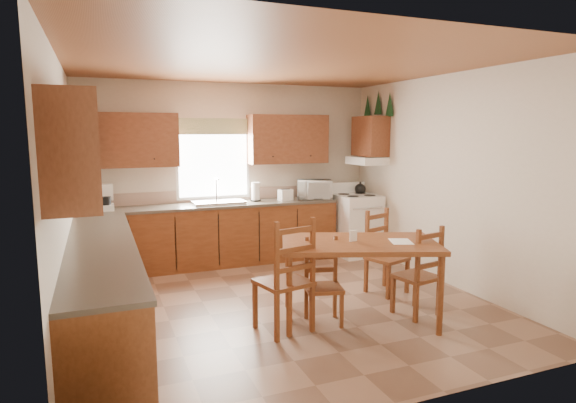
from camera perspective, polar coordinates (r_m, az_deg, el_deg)
name	(u,v)px	position (r m, az deg, el deg)	size (l,w,h in m)	color
floor	(286,304)	(5.67, -0.29, -12.07)	(4.50, 4.50, 0.00)	#8B674F
ceiling	(285,63)	(5.37, -0.31, 16.07)	(4.50, 4.50, 0.00)	brown
wall_left	(63,198)	(5.00, -25.08, 0.34)	(4.50, 4.50, 0.00)	beige
wall_right	(448,181)	(6.52, 18.46, 2.37)	(4.50, 4.50, 0.00)	beige
wall_back	(232,172)	(7.48, -6.62, 3.46)	(4.50, 4.50, 0.00)	beige
wall_front	(406,224)	(3.38, 13.78, -2.57)	(4.50, 4.50, 0.00)	beige
lower_cab_back	(214,236)	(7.24, -8.75, -4.04)	(3.75, 0.60, 0.88)	brown
lower_cab_left	(103,292)	(5.04, -21.07, -10.00)	(0.60, 3.60, 0.88)	brown
counter_back	(213,205)	(7.16, -8.83, -0.44)	(3.75, 0.63, 0.04)	#50473C
counter_left	(100,246)	(4.92, -21.35, -4.90)	(0.63, 3.60, 0.04)	#50473C
backsplash	(209,195)	(7.42, -9.36, 0.72)	(3.75, 0.01, 0.18)	gray
upper_cab_back_left	(126,140)	(7.05, -18.66, 6.90)	(1.41, 0.33, 0.75)	brown
upper_cab_back_right	(288,139)	(7.57, 0.01, 7.39)	(1.25, 0.33, 0.75)	brown
upper_cab_left	(79,145)	(4.80, -23.57, 6.19)	(0.33, 3.60, 0.75)	brown
upper_cab_stove	(370,136)	(7.73, 9.72, 7.63)	(0.33, 0.62, 0.62)	brown
range_hood	(367,161)	(7.72, 9.33, 4.81)	(0.44, 0.62, 0.12)	white
window_frame	(213,160)	(7.37, -8.85, 4.90)	(1.13, 0.02, 1.18)	white
window_pane	(213,160)	(7.36, -8.84, 4.90)	(1.05, 0.01, 1.10)	white
window_valance	(213,126)	(7.33, -8.88, 8.79)	(1.19, 0.01, 0.24)	#507538
sink_basin	(218,202)	(7.17, -8.26, -0.09)	(0.75, 0.45, 0.04)	silver
pine_decal_a	(390,104)	(7.54, 11.96, 11.21)	(0.22, 0.22, 0.36)	#183F1E
pine_decal_b	(378,103)	(7.81, 10.64, 11.43)	(0.22, 0.22, 0.36)	#183F1E
pine_decal_c	(367,106)	(8.08, 9.40, 11.07)	(0.22, 0.22, 0.36)	#183F1E
stove	(356,226)	(7.80, 8.06, -2.84)	(0.64, 0.66, 0.96)	white
coffeemaker	(106,199)	(6.92, -20.80, 0.25)	(0.18, 0.21, 0.30)	white
paper_towel	(256,192)	(7.35, -3.87, 1.16)	(0.12, 0.12, 0.29)	white
toaster	(285,195)	(7.42, -0.30, 0.79)	(0.21, 0.13, 0.17)	white
microwave	(314,189)	(7.61, 3.15, 1.45)	(0.49, 0.36, 0.30)	white
dining_table	(359,281)	(5.15, 8.36, -9.31)	(1.59, 0.91, 0.85)	brown
chair_near_left	(283,275)	(4.81, -0.55, -8.66)	(0.48, 0.46, 1.14)	brown
chair_near_right	(417,271)	(5.41, 15.01, -7.91)	(0.41, 0.39, 0.98)	brown
chair_far_left	(324,282)	(5.02, 4.24, -9.50)	(0.37, 0.35, 0.88)	brown
chair_far_right	(387,253)	(6.04, 11.68, -5.94)	(0.42, 0.40, 1.01)	brown
table_paper	(401,241)	(5.10, 13.23, -4.63)	(0.21, 0.28, 0.00)	white
table_card	(353,236)	(5.02, 7.74, -4.05)	(0.09, 0.02, 0.12)	white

